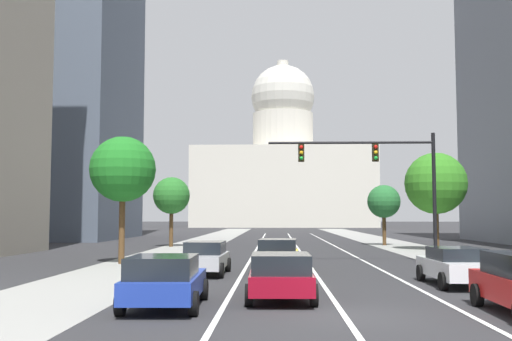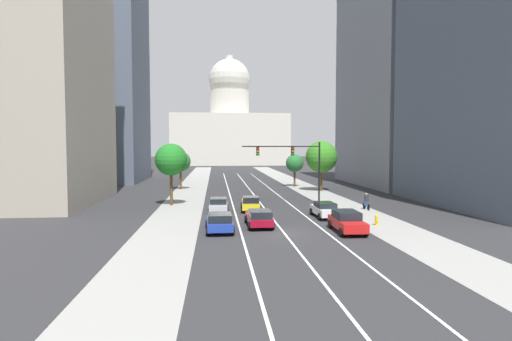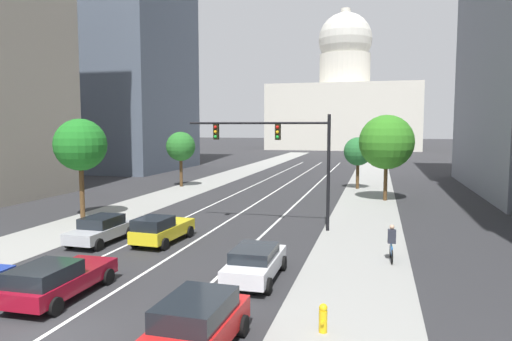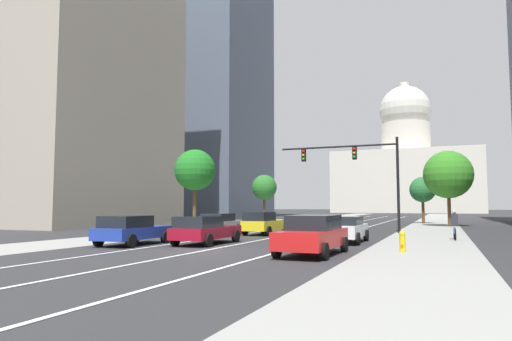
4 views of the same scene
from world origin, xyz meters
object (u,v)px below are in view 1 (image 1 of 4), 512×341
Objects in this scene: car_yellow at (279,256)px; street_tree_near_left at (172,196)px; car_silver at (205,257)px; car_crimson at (280,275)px; car_blue at (165,280)px; street_tree_near_right at (436,183)px; street_tree_far_right at (384,202)px; car_white at (455,265)px; street_tree_mid_left at (123,170)px; traffic_signal_mast at (381,169)px; capitol_building at (283,170)px.

street_tree_near_left is (-8.73, 22.36, 3.40)m from car_yellow.
car_silver is 3.27m from car_yellow.
car_blue reaches higher than car_crimson.
street_tree_near_right is at bearing -11.36° from street_tree_near_left.
street_tree_near_right reaches higher than car_yellow.
car_white is at bearing -95.37° from street_tree_far_right.
street_tree_mid_left is at bearing 17.03° from car_blue.
car_yellow is 0.65× the size of street_tree_mid_left.
street_tree_far_right is 0.72× the size of street_tree_near_right.
car_white is 10.80m from traffic_signal_mast.
car_blue is 0.65× the size of street_tree_mid_left.
car_silver is 0.97× the size of car_blue.
car_white is at bearing -87.61° from capitol_building.
car_white is at bearing -60.54° from street_tree_near_left.
car_blue is (-3.19, -10.14, -0.01)m from car_yellow.
car_blue is at bearing 165.38° from car_yellow.
car_blue reaches higher than car_silver.
car_crimson is 8.38m from car_yellow.
car_silver is 0.48× the size of traffic_signal_mast.
car_yellow is at bearing -76.25° from car_silver.
street_tree_far_right is (9.23, 25.26, 2.97)m from car_yellow.
car_crimson is 8.33m from car_silver.
car_silver is at bearing -128.49° from street_tree_near_right.
traffic_signal_mast is at bearing 4.54° from car_white.
capitol_building reaches higher than traffic_signal_mast.
car_crimson is at bearing -177.03° from car_yellow.
car_yellow is (-1.62, -110.87, -12.21)m from capitol_building.
street_tree_near_right is (10.23, -92.64, -8.04)m from capitol_building.
car_white is (9.63, -3.79, -0.00)m from car_silver.
capitol_building is 9.47× the size of car_silver.
car_blue is 0.77× the size of street_tree_near_left.
car_white is 0.62× the size of street_tree_near_right.
street_tree_mid_left is 26.88m from street_tree_far_right.
street_tree_far_right is at bearing -24.18° from car_silver.
car_white is 7.85m from car_yellow.
car_white is (4.82, -115.36, -12.25)m from capitol_building.
street_tree_mid_left is (-9.94, -105.92, -7.98)m from capitol_building.
car_white is at bearing -32.61° from street_tree_mid_left.
capitol_building is 9.19× the size of car_yellow.
car_silver is at bearing -76.51° from street_tree_near_left.
street_tree_near_left is 21.00m from street_tree_near_right.
capitol_building is 5.57× the size of street_tree_near_right.
capitol_building is 86.44m from street_tree_far_right.
street_tree_near_right is at bearing -29.69° from car_blue.
capitol_building is 121.71m from car_blue.
street_tree_far_right is at bearing -16.00° from car_crimson.
capitol_building is 93.55m from street_tree_near_right.
street_tree_mid_left reaches higher than car_blue.
street_tree_far_right is at bearing 79.49° from traffic_signal_mast.
capitol_building reaches higher than street_tree_near_right.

